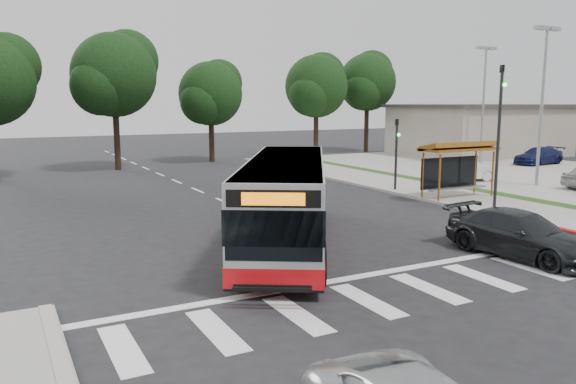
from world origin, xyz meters
TOP-DOWN VIEW (x-y plane):
  - ground at (0.00, 0.00)m, footprint 140.00×140.00m
  - sidewalk_east at (11.00, 8.00)m, footprint 4.00×40.00m
  - curb_east at (9.00, 8.00)m, footprint 0.30×40.00m
  - curb_east_red at (9.00, -2.00)m, footprint 0.32×6.00m
  - parking_lot at (23.00, 10.00)m, footprint 18.00×36.00m
  - commercial_building at (30.00, 22.00)m, footprint 14.00×10.00m
  - building_roof_cap at (30.00, 22.00)m, footprint 14.60×10.60m
  - crosswalk_ladder at (0.00, -5.00)m, footprint 18.00×2.60m
  - bus_shelter at (10.80, 5.10)m, footprint 4.20×1.60m
  - traffic_signal_ne_tall at (9.60, 1.49)m, footprint 0.18×0.37m
  - traffic_signal_ne_short at (9.60, 8.49)m, footprint 0.18×0.37m
  - lot_light_front at (18.00, 6.00)m, footprint 1.90×0.35m
  - lot_light_mid at (24.00, 16.00)m, footprint 1.90×0.35m
  - tree_ne_a at (16.08, 28.06)m, footprint 6.16×5.74m
  - tree_ne_b at (23.08, 30.06)m, footprint 6.16×5.74m
  - tree_north_a at (-1.92, 26.07)m, footprint 6.60×6.15m
  - tree_north_b at (6.07, 28.06)m, footprint 5.72×5.33m
  - transit_bus at (-1.18, 0.93)m, footprint 8.05×11.21m
  - dark_sedan at (4.75, -3.95)m, footprint 2.56×5.20m
  - parked_car_1 at (15.50, 9.29)m, footprint 4.39×2.04m
  - parked_car_3 at (27.66, 13.53)m, footprint 4.72×2.25m

SIDE VIEW (x-z plane):
  - ground at x=0.00m, z-range 0.00..0.00m
  - crosswalk_ladder at x=0.00m, z-range 0.00..0.01m
  - parking_lot at x=23.00m, z-range 0.00..0.10m
  - sidewalk_east at x=11.00m, z-range 0.00..0.12m
  - curb_east at x=9.00m, z-range 0.00..0.15m
  - curb_east_red at x=9.00m, z-range 0.00..0.15m
  - dark_sedan at x=4.75m, z-range 0.00..1.46m
  - parked_car_3 at x=27.66m, z-range 0.10..1.43m
  - parked_car_1 at x=15.50m, z-range 0.10..1.49m
  - transit_bus at x=-1.18m, z-range 0.00..2.98m
  - commercial_building at x=30.00m, z-range 0.00..4.40m
  - bus_shelter at x=10.80m, z-range 0.92..3.78m
  - traffic_signal_ne_short at x=9.60m, z-range 0.48..4.48m
  - traffic_signal_ne_tall at x=9.60m, z-range 0.63..7.13m
  - building_roof_cap at x=30.00m, z-range 4.40..4.70m
  - tree_north_b at x=6.07m, z-range 1.45..9.88m
  - lot_light_front at x=18.00m, z-range 1.40..10.41m
  - lot_light_mid at x=24.00m, z-range 1.40..10.41m
  - tree_ne_a at x=16.08m, z-range 1.74..11.04m
  - tree_ne_b at x=23.08m, z-range 1.91..11.93m
  - tree_north_a at x=-1.92m, z-range 1.84..12.01m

